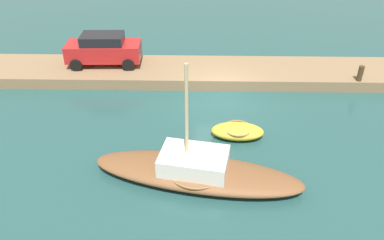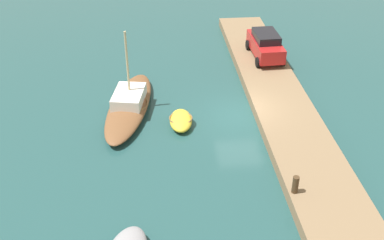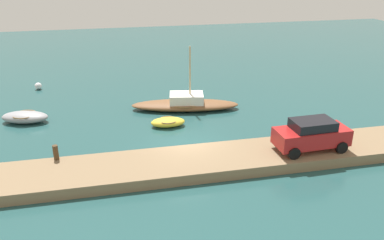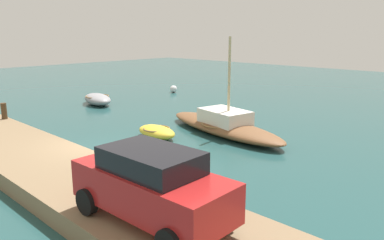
% 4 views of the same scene
% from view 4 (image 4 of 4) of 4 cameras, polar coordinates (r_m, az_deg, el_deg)
% --- Properties ---
extents(ground_plane, '(84.00, 84.00, 0.00)m').
position_cam_4_polar(ground_plane, '(15.50, -13.24, -5.40)').
color(ground_plane, '#234C4C').
extents(dock_platform, '(27.46, 3.26, 0.58)m').
position_cam_4_polar(dock_platform, '(14.37, -21.24, -6.22)').
color(dock_platform, '#846B4C').
rests_on(dock_platform, ground_plane).
extents(sailboat_brown, '(7.94, 3.43, 4.59)m').
position_cam_4_polar(sailboat_brown, '(18.49, 4.72, -0.71)').
color(sailboat_brown, brown).
rests_on(sailboat_brown, ground_plane).
extents(rowboat_grey, '(3.34, 2.18, 0.73)m').
position_cam_4_polar(rowboat_grey, '(26.59, -13.87, 3.04)').
color(rowboat_grey, '#939399').
rests_on(rowboat_grey, ground_plane).
extents(dinghy_yellow, '(2.27, 1.31, 0.57)m').
position_cam_4_polar(dinghy_yellow, '(17.77, -5.27, -1.74)').
color(dinghy_yellow, gold).
rests_on(dinghy_yellow, ground_plane).
extents(mooring_post_mid_west, '(0.27, 0.27, 0.80)m').
position_cam_4_polar(mooring_post_mid_west, '(21.08, -26.15, 1.21)').
color(mooring_post_mid_west, '#47331E').
rests_on(mooring_post_mid_west, dock_platform).
extents(parked_car, '(4.02, 1.95, 1.71)m').
position_cam_4_polar(parked_car, '(8.74, -6.04, -9.51)').
color(parked_car, '#B21E1E').
rests_on(parked_car, dock_platform).
extents(marker_buoy, '(0.58, 0.58, 0.58)m').
position_cam_4_polar(marker_buoy, '(30.99, -2.77, 4.62)').
color(marker_buoy, silver).
rests_on(marker_buoy, ground_plane).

